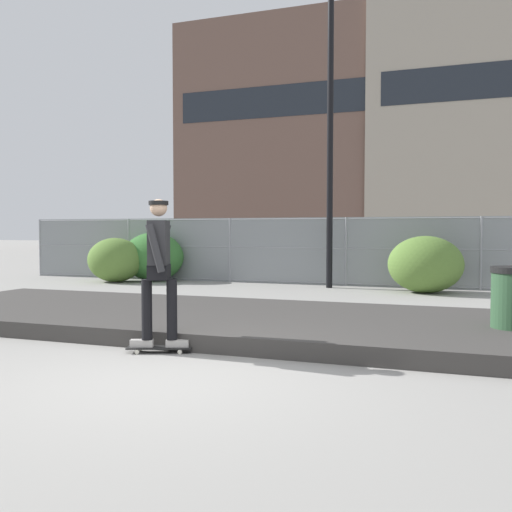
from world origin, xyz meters
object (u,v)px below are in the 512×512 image
(skater, at_px, (159,263))
(parked_car_near, at_px, (279,249))
(street_lamp, at_px, (330,104))
(shrub_right, at_px, (425,264))
(parked_car_mid, at_px, (500,252))
(shrub_center, at_px, (153,257))
(skateboard, at_px, (160,348))
(shrub_left, at_px, (115,260))

(skater, relative_size, parked_car_near, 0.40)
(street_lamp, relative_size, shrub_right, 4.38)
(parked_car_mid, bearing_deg, shrub_center, -157.74)
(skateboard, xyz_separation_m, shrub_right, (2.77, 7.88, 0.63))
(shrub_center, bearing_deg, skateboard, -59.69)
(skateboard, bearing_deg, shrub_right, 70.63)
(skateboard, xyz_separation_m, shrub_left, (-5.82, 7.81, 0.58))
(street_lamp, distance_m, parked_car_near, 6.11)
(skateboard, bearing_deg, shrub_left, 126.72)
(shrub_left, bearing_deg, shrub_right, 0.51)
(parked_car_mid, distance_m, shrub_center, 10.49)
(street_lamp, xyz_separation_m, shrub_center, (-5.33, 0.22, -4.02))
(parked_car_mid, relative_size, shrub_right, 2.51)
(street_lamp, distance_m, shrub_right, 4.73)
(skateboard, distance_m, parked_car_near, 12.46)
(parked_car_mid, height_order, shrub_right, parked_car_mid)
(shrub_center, bearing_deg, street_lamp, -2.32)
(skateboard, bearing_deg, street_lamp, 87.54)
(shrub_right, bearing_deg, parked_car_near, 138.88)
(parked_car_mid, bearing_deg, skater, -110.80)
(shrub_right, bearing_deg, shrub_left, -179.49)
(parked_car_mid, distance_m, shrub_right, 5.00)
(shrub_left, xyz_separation_m, shrub_center, (0.85, 0.70, 0.08))
(street_lamp, bearing_deg, parked_car_near, 123.06)
(parked_car_near, bearing_deg, parked_car_mid, 1.99)
(shrub_left, distance_m, shrub_right, 8.59)
(shrub_right, bearing_deg, skater, -109.37)
(parked_car_near, bearing_deg, skater, -79.74)
(street_lamp, bearing_deg, skater, -92.46)
(parked_car_near, xyz_separation_m, parked_car_mid, (6.96, 0.24, 0.00))
(skater, bearing_deg, shrub_center, 120.31)
(parked_car_near, relative_size, parked_car_mid, 1.03)
(skater, xyz_separation_m, shrub_left, (-5.82, 7.81, -0.47))
(street_lamp, distance_m, parked_car_mid, 7.21)
(shrub_left, bearing_deg, shrub_center, 39.23)
(skater, height_order, shrub_left, skater)
(skater, bearing_deg, street_lamp, 87.54)
(shrub_center, bearing_deg, skater, -59.69)
(skater, relative_size, parked_car_mid, 0.41)
(shrub_center, bearing_deg, shrub_left, -140.77)
(shrub_left, xyz_separation_m, shrub_right, (8.59, 0.08, 0.04))
(shrub_left, distance_m, shrub_center, 1.10)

